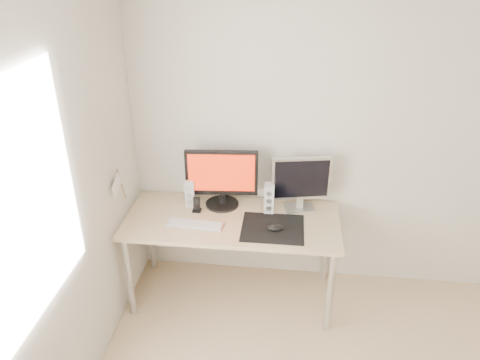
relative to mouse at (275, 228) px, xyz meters
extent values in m
plane|color=silver|center=(0.60, 0.49, 0.50)|extent=(3.50, 0.00, 3.50)
plane|color=silver|center=(-1.15, -1.26, 0.50)|extent=(0.00, 3.50, 3.50)
plane|color=white|center=(-1.14, -1.26, 0.75)|extent=(0.00, 1.30, 1.30)
cube|color=black|center=(-0.02, 0.03, -0.02)|extent=(0.45, 0.40, 0.00)
ellipsoid|color=black|center=(0.00, 0.00, 0.00)|extent=(0.12, 0.07, 0.04)
cube|color=#D1B587|center=(-0.33, 0.12, -0.04)|extent=(1.60, 0.70, 0.03)
cylinder|color=silver|center=(-1.07, -0.17, -0.40)|extent=(0.05, 0.05, 0.70)
cylinder|color=silver|center=(0.41, -0.17, -0.40)|extent=(0.05, 0.05, 0.70)
cylinder|color=silver|center=(-1.07, 0.41, -0.40)|extent=(0.05, 0.05, 0.70)
cylinder|color=silver|center=(0.41, 0.41, -0.40)|extent=(0.05, 0.05, 0.70)
cylinder|color=black|center=(-0.43, 0.32, -0.02)|extent=(0.28, 0.28, 0.02)
cylinder|color=black|center=(-0.43, 0.32, 0.05)|extent=(0.05, 0.05, 0.12)
cube|color=black|center=(-0.43, 0.31, 0.26)|extent=(0.55, 0.09, 0.36)
cube|color=#EC410C|center=(-0.43, 0.28, 0.27)|extent=(0.50, 0.04, 0.30)
cube|color=silver|center=(0.17, 0.33, -0.02)|extent=(0.25, 0.20, 0.01)
cube|color=silver|center=(0.17, 0.33, 0.04)|extent=(0.06, 0.05, 0.10)
cube|color=silver|center=(0.17, 0.33, 0.24)|extent=(0.45, 0.12, 0.34)
cube|color=black|center=(0.17, 0.31, 0.24)|extent=(0.40, 0.08, 0.30)
cube|color=silver|center=(-0.67, 0.28, 0.09)|extent=(0.07, 0.08, 0.23)
cylinder|color=#B1B1B3|center=(-0.67, 0.24, 0.03)|extent=(0.04, 0.01, 0.04)
cylinder|color=#ABABAD|center=(-0.67, 0.24, 0.09)|extent=(0.04, 0.01, 0.04)
cylinder|color=#B9B9BB|center=(-0.67, 0.24, 0.15)|extent=(0.04, 0.01, 0.04)
cube|color=white|center=(-0.06, 0.26, 0.09)|extent=(0.07, 0.08, 0.23)
cylinder|color=#B8B8BA|center=(-0.06, 0.22, 0.03)|extent=(0.04, 0.01, 0.04)
cylinder|color=silver|center=(-0.06, 0.22, 0.09)|extent=(0.04, 0.01, 0.04)
cylinder|color=#ACACAE|center=(-0.06, 0.22, 0.15)|extent=(0.04, 0.01, 0.04)
cube|color=#B2B1B4|center=(-0.59, 0.01, -0.02)|extent=(0.43, 0.15, 0.01)
cube|color=silver|center=(-0.59, 0.01, -0.01)|extent=(0.41, 0.14, 0.01)
cube|color=black|center=(-0.61, 0.20, -0.02)|extent=(0.07, 0.06, 0.01)
cube|color=black|center=(-0.61, 0.20, 0.04)|extent=(0.05, 0.02, 0.11)
cylinder|color=#A57F54|center=(-1.12, 0.04, 0.27)|extent=(0.01, 0.10, 0.29)
cube|color=white|center=(-1.12, -0.05, 0.31)|extent=(0.00, 0.19, 0.15)
camera|label=1|loc=(0.06, -2.81, 1.85)|focal=35.00mm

